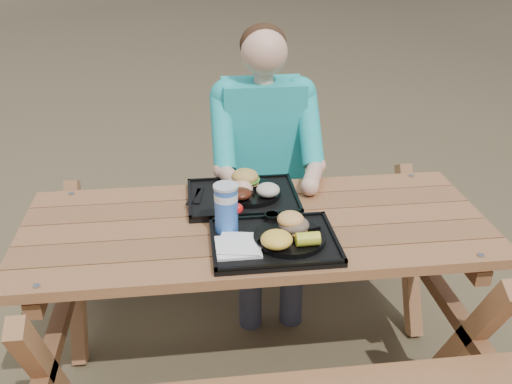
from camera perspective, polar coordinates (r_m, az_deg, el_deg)
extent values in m
plane|color=#999999|center=(2.66, 0.00, -17.28)|extent=(60.00, 60.00, 0.00)
cube|color=black|center=(2.06, 1.82, -5.08)|extent=(0.45, 0.35, 0.02)
cube|color=black|center=(2.37, -1.35, -0.60)|extent=(0.45, 0.35, 0.02)
cylinder|color=black|center=(2.05, 3.37, -4.57)|extent=(0.26, 0.26, 0.02)
cylinder|color=black|center=(2.37, -0.65, -0.02)|extent=(0.26, 0.26, 0.02)
cube|color=white|center=(2.00, -1.82, -5.43)|extent=(0.16, 0.16, 0.02)
cylinder|color=#184FB5|center=(2.08, -2.99, -1.73)|extent=(0.09, 0.09, 0.17)
cylinder|color=black|center=(2.16, 1.60, -2.60)|extent=(0.06, 0.06, 0.03)
cylinder|color=gold|center=(2.16, 3.07, -2.65)|extent=(0.05, 0.05, 0.03)
ellipsoid|color=yellow|center=(1.96, 2.08, -4.77)|extent=(0.11, 0.11, 0.06)
cube|color=black|center=(2.37, -5.75, -0.34)|extent=(0.05, 0.15, 0.01)
ellipsoid|color=#461B0E|center=(2.29, -1.56, -0.17)|extent=(0.09, 0.09, 0.04)
ellipsoid|color=beige|center=(2.31, 1.20, 0.21)|extent=(0.10, 0.10, 0.05)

